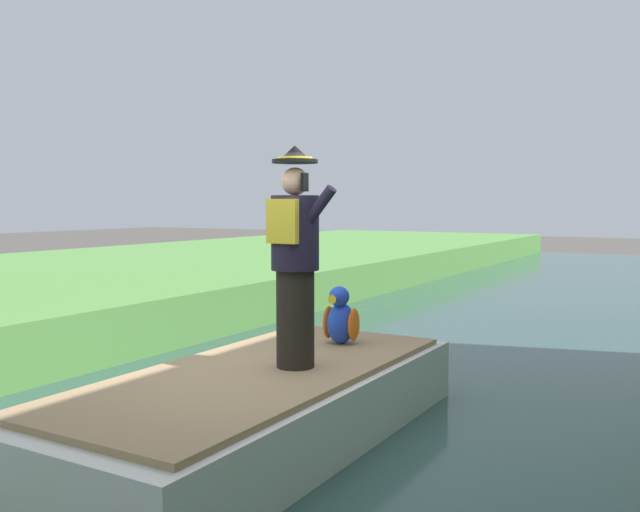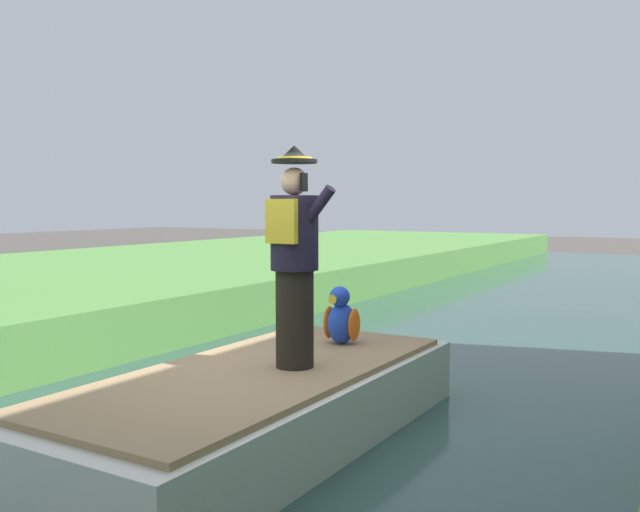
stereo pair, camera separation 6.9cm
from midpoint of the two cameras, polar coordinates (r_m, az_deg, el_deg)
The scene contains 5 objects.
ground_plane at distance 6.08m, azimuth -4.16°, elevation -15.66°, with size 80.00×80.00×0.00m, color #4C4742.
canal_water at distance 6.06m, azimuth -4.16°, elevation -15.21°, with size 6.09×48.00×0.10m, color #2D4C47.
boat at distance 5.87m, azimuth -4.80°, elevation -12.27°, with size 1.80×4.20×0.61m.
person_pirate at distance 5.68m, azimuth -1.79°, elevation -0.12°, with size 0.61×0.42×1.85m.
parrot_plush at distance 6.72m, azimuth 2.08°, elevation -5.27°, with size 0.36×0.34×0.57m.
Camera 2 is at (3.32, -4.64, 2.08)m, focal length 38.39 mm.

